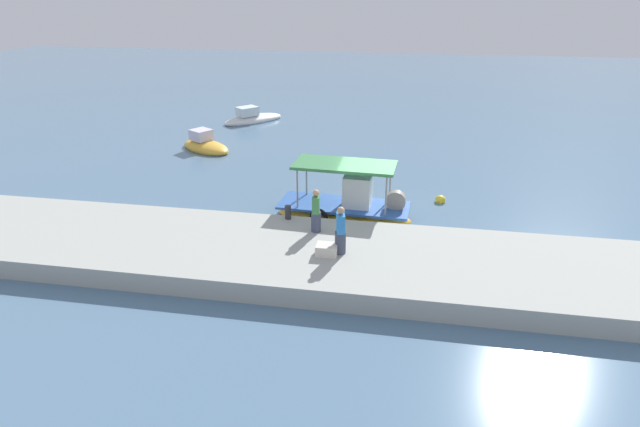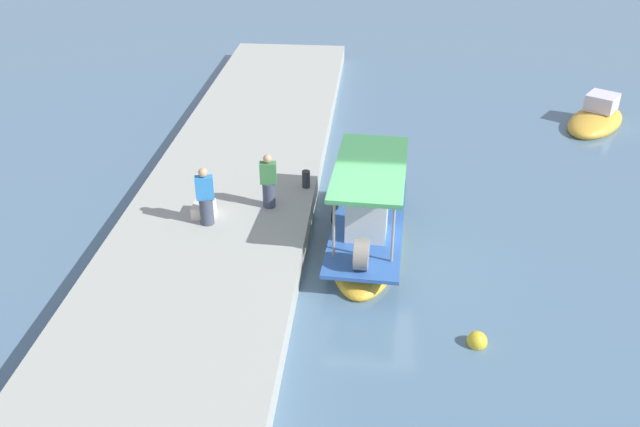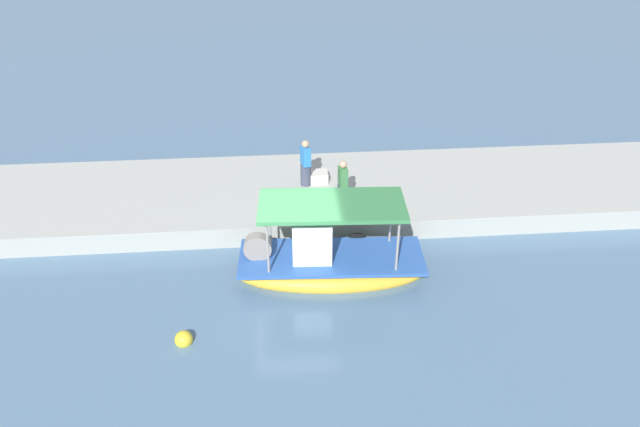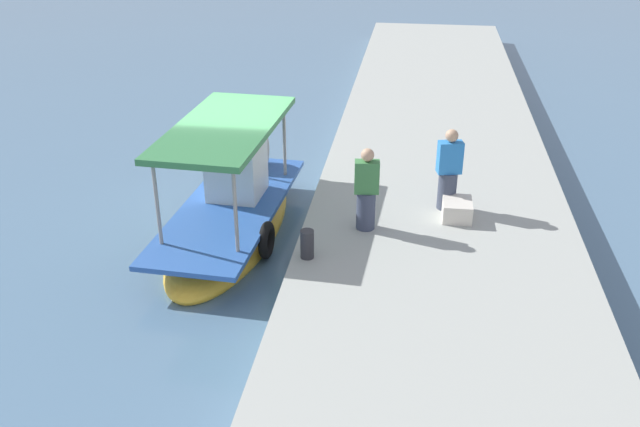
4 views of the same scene
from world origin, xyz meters
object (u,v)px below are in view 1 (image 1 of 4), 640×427
fisherman_near_bollard (340,232)px  marker_buoy (440,200)px  cargo_crate (327,250)px  mooring_bollard (288,212)px  moored_boat_mid (205,146)px  main_fishing_boat (346,209)px  fisherman_by_crate (316,213)px  moored_boat_near (253,119)px

fisherman_near_bollard → marker_buoy: bearing=62.8°
cargo_crate → mooring_bollard: bearing=126.2°
fisherman_near_bollard → moored_boat_mid: 16.27m
main_fishing_boat → moored_boat_mid: bearing=137.9°
mooring_bollard → fisherman_by_crate: bearing=-35.9°
marker_buoy → cargo_crate: bearing=-119.2°
fisherman_by_crate → mooring_bollard: size_ratio=3.06×
fisherman_near_bollard → moored_boat_near: fisherman_near_bollard is taller
main_fishing_boat → fisherman_near_bollard: 4.46m
main_fishing_boat → cargo_crate: (-0.06, -4.54, 0.43)m
fisherman_near_bollard → moored_boat_near: (-9.16, 20.19, -1.24)m
fisherman_by_crate → moored_boat_near: 20.37m
moored_boat_mid → fisherman_near_bollard: bearing=-52.7°
fisherman_near_bollard → mooring_bollard: size_ratio=3.16×
main_fishing_boat → marker_buoy: 4.70m
main_fishing_boat → fisherman_near_bollard: size_ratio=3.39×
marker_buoy → moored_boat_near: moored_boat_near is taller
fisherman_near_bollard → fisherman_by_crate: size_ratio=1.03×
cargo_crate → moored_boat_mid: 16.14m
main_fishing_boat → marker_buoy: size_ratio=12.18×
fisherman_by_crate → cargo_crate: size_ratio=2.30×
marker_buoy → moored_boat_mid: moored_boat_mid is taller
mooring_bollard → moored_boat_near: (-6.80, 17.75, -0.75)m
cargo_crate → moored_boat_near: moored_boat_near is taller
fisherman_by_crate → moored_boat_mid: (-8.74, 11.37, -1.19)m
cargo_crate → main_fishing_boat: bearing=89.2°
fisherman_by_crate → moored_boat_mid: fisherman_by_crate is taller
fisherman_by_crate → mooring_bollard: 1.62m
mooring_bollard → cargo_crate: size_ratio=0.75×
moored_boat_mid → fisherman_by_crate: bearing=-52.5°
marker_buoy → fisherman_near_bollard: bearing=-117.2°
main_fishing_boat → moored_boat_near: (-8.80, 15.86, -0.24)m
main_fishing_boat → marker_buoy: (3.92, 2.58, -0.35)m
mooring_bollard → moored_boat_mid: mooring_bollard is taller
main_fishing_boat → moored_boat_near: 18.14m
mooring_bollard → moored_boat_near: bearing=111.0°
main_fishing_boat → moored_boat_mid: 12.78m
fisherman_near_bollard → mooring_bollard: fisherman_near_bollard is taller
main_fishing_boat → mooring_bollard: main_fishing_boat is taller
fisherman_by_crate → cargo_crate: fisherman_by_crate is taller
moored_boat_near → moored_boat_mid: bearing=-95.3°
fisherman_by_crate → marker_buoy: (4.65, 5.39, -1.33)m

